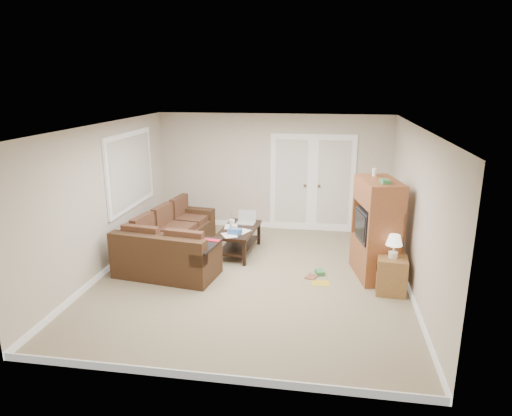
% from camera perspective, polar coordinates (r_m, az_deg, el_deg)
% --- Properties ---
extents(floor, '(5.50, 5.50, 0.00)m').
position_cam_1_polar(floor, '(7.67, -0.48, -8.72)').
color(floor, gray).
rests_on(floor, ground).
extents(ceiling, '(5.00, 5.50, 0.02)m').
position_cam_1_polar(ceiling, '(7.02, -0.53, 10.21)').
color(ceiling, silver).
rests_on(ceiling, wall_back).
extents(wall_left, '(0.02, 5.50, 2.50)m').
position_cam_1_polar(wall_left, '(8.03, -18.38, 1.05)').
color(wall_left, beige).
rests_on(wall_left, floor).
extents(wall_right, '(0.02, 5.50, 2.50)m').
position_cam_1_polar(wall_right, '(7.27, 19.31, -0.52)').
color(wall_right, beige).
rests_on(wall_right, floor).
extents(wall_back, '(5.00, 0.02, 2.50)m').
position_cam_1_polar(wall_back, '(9.90, 2.14, 4.48)').
color(wall_back, beige).
rests_on(wall_back, floor).
extents(wall_front, '(5.00, 0.02, 2.50)m').
position_cam_1_polar(wall_front, '(4.71, -6.12, -8.46)').
color(wall_front, beige).
rests_on(wall_front, floor).
extents(baseboards, '(5.00, 5.50, 0.10)m').
position_cam_1_polar(baseboards, '(7.65, -0.48, -8.38)').
color(baseboards, white).
rests_on(baseboards, floor).
extents(french_doors, '(1.80, 0.05, 2.13)m').
position_cam_1_polar(french_doors, '(9.84, 7.03, 3.04)').
color(french_doors, white).
rests_on(french_doors, floor).
extents(window_left, '(0.05, 1.92, 1.42)m').
position_cam_1_polar(window_left, '(8.83, -15.41, 4.55)').
color(window_left, white).
rests_on(window_left, wall_left).
extents(sectional_sofa, '(1.80, 2.77, 0.79)m').
position_cam_1_polar(sectional_sofa, '(8.40, -10.63, -4.50)').
color(sectional_sofa, '#402918').
rests_on(sectional_sofa, floor).
extents(coffee_table, '(0.70, 1.26, 0.83)m').
position_cam_1_polar(coffee_table, '(8.64, -2.12, -3.94)').
color(coffee_table, black).
rests_on(coffee_table, floor).
extents(tv_armoire, '(0.76, 1.12, 1.77)m').
position_cam_1_polar(tv_armoire, '(7.72, 14.78, -2.48)').
color(tv_armoire, brown).
rests_on(tv_armoire, floor).
extents(side_cabinet, '(0.47, 0.47, 0.94)m').
position_cam_1_polar(side_cabinet, '(7.35, 16.59, -7.68)').
color(side_cabinet, olive).
rests_on(side_cabinet, floor).
extents(space_heater, '(0.13, 0.12, 0.29)m').
position_cam_1_polar(space_heater, '(9.85, 13.07, -2.63)').
color(space_heater, white).
rests_on(space_heater, floor).
extents(floor_magazine, '(0.31, 0.25, 0.01)m').
position_cam_1_polar(floor_magazine, '(7.55, 8.09, -9.29)').
color(floor_magazine, gold).
rests_on(floor_magazine, floor).
extents(floor_greenbox, '(0.18, 0.21, 0.07)m').
position_cam_1_polar(floor_greenbox, '(7.86, 7.97, -7.97)').
color(floor_greenbox, '#387D46').
rests_on(floor_greenbox, floor).
extents(floor_book, '(0.24, 0.28, 0.02)m').
position_cam_1_polar(floor_book, '(7.78, 6.39, -8.40)').
color(floor_book, brown).
rests_on(floor_book, floor).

